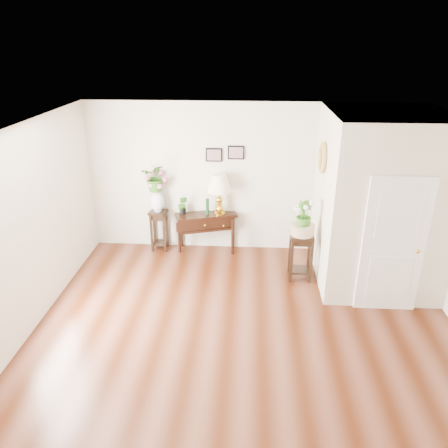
# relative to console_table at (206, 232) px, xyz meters

# --- Properties ---
(floor) EXTENTS (6.00, 5.50, 0.02)m
(floor) POSITION_rel_console_table_xyz_m (0.80, -2.57, -0.38)
(floor) COLOR brown
(floor) RESTS_ON ground
(ceiling) EXTENTS (6.00, 5.50, 0.02)m
(ceiling) POSITION_rel_console_table_xyz_m (0.80, -2.57, 2.42)
(ceiling) COLOR white
(ceiling) RESTS_ON ground
(wall_back) EXTENTS (6.00, 0.02, 2.80)m
(wall_back) POSITION_rel_console_table_xyz_m (0.80, 0.18, 1.02)
(wall_back) COLOR beige
(wall_back) RESTS_ON ground
(wall_front) EXTENTS (6.00, 0.02, 2.80)m
(wall_front) POSITION_rel_console_table_xyz_m (0.80, -5.32, 1.02)
(wall_front) COLOR beige
(wall_front) RESTS_ON ground
(wall_left) EXTENTS (0.02, 5.50, 2.80)m
(wall_left) POSITION_rel_console_table_xyz_m (-2.20, -2.57, 1.02)
(wall_left) COLOR beige
(wall_left) RESTS_ON ground
(partition) EXTENTS (1.80, 1.95, 2.80)m
(partition) POSITION_rel_console_table_xyz_m (2.90, -0.79, 1.02)
(partition) COLOR beige
(partition) RESTS_ON floor
(door) EXTENTS (0.90, 0.05, 2.10)m
(door) POSITION_rel_console_table_xyz_m (2.90, -1.79, 0.67)
(door) COLOR white
(door) RESTS_ON floor
(art_print_left) EXTENTS (0.30, 0.02, 0.25)m
(art_print_left) POSITION_rel_console_table_xyz_m (0.15, 0.16, 1.47)
(art_print_left) COLOR black
(art_print_left) RESTS_ON wall_back
(art_print_right) EXTENTS (0.30, 0.02, 0.25)m
(art_print_right) POSITION_rel_console_table_xyz_m (0.55, 0.16, 1.52)
(art_print_right) COLOR black
(art_print_right) RESTS_ON wall_back
(wall_ornament) EXTENTS (0.07, 0.51, 0.51)m
(wall_ornament) POSITION_rel_console_table_xyz_m (1.96, -0.67, 1.67)
(wall_ornament) COLOR tan
(wall_ornament) RESTS_ON partition
(console_table) EXTENTS (1.20, 0.70, 0.76)m
(console_table) POSITION_rel_console_table_xyz_m (0.00, 0.00, 0.00)
(console_table) COLOR black
(console_table) RESTS_ON floor
(table_lamp) EXTENTS (0.57, 0.57, 0.78)m
(table_lamp) POSITION_rel_console_table_xyz_m (0.25, 0.00, 0.73)
(table_lamp) COLOR gold
(table_lamp) RESTS_ON console_table
(green_vase) EXTENTS (0.07, 0.07, 0.30)m
(green_vase) POSITION_rel_console_table_xyz_m (0.03, 0.00, 0.55)
(green_vase) COLOR #0D3B1B
(green_vase) RESTS_ON console_table
(potted_plant) EXTENTS (0.20, 0.18, 0.33)m
(potted_plant) POSITION_rel_console_table_xyz_m (-0.44, 0.00, 0.54)
(potted_plant) COLOR #2F6A1B
(potted_plant) RESTS_ON console_table
(plant_stand_a) EXTENTS (0.36, 0.36, 0.79)m
(plant_stand_a) POSITION_rel_console_table_xyz_m (-0.91, 0.00, 0.02)
(plant_stand_a) COLOR black
(plant_stand_a) RESTS_ON floor
(porcelain_vase) EXTENTS (0.34, 0.34, 0.45)m
(porcelain_vase) POSITION_rel_console_table_xyz_m (-0.91, 0.00, 0.64)
(porcelain_vase) COLOR silver
(porcelain_vase) RESTS_ON plant_stand_a
(lily_arrangement) EXTENTS (0.54, 0.48, 0.54)m
(lily_arrangement) POSITION_rel_console_table_xyz_m (-0.91, 0.00, 1.08)
(lily_arrangement) COLOR #2F6A1B
(lily_arrangement) RESTS_ON porcelain_vase
(plant_stand_b) EXTENTS (0.40, 0.40, 0.82)m
(plant_stand_b) POSITION_rel_console_table_xyz_m (1.70, -0.94, 0.03)
(plant_stand_b) COLOR black
(plant_stand_b) RESTS_ON floor
(ceramic_bowl) EXTENTS (0.41, 0.41, 0.17)m
(ceramic_bowl) POSITION_rel_console_table_xyz_m (1.70, -0.94, 0.52)
(ceramic_bowl) COLOR #D0AE8C
(ceramic_bowl) RESTS_ON plant_stand_b
(narcissus) EXTENTS (0.31, 0.31, 0.46)m
(narcissus) POSITION_rel_console_table_xyz_m (1.70, -0.94, 0.79)
(narcissus) COLOR #2F6A1B
(narcissus) RESTS_ON ceramic_bowl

